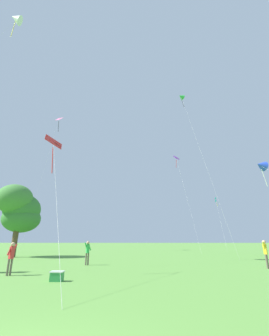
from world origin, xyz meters
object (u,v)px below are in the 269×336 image
tree_right_cluster (20,210)px  person_in_blue_jacket (88,250)px  kite_green_small (181,97)px  kite_teal_box (216,201)px  kite_blue_delta (261,165)px  picnic_cooler (57,276)px  kite_purple_streamer (177,162)px  kite_white_distant (16,19)px  kite_red_high (53,148)px  kite_pink_low (58,125)px  person_far_back (11,255)px  person_with_spool (265,251)px

tree_right_cluster → person_in_blue_jacket: bearing=-39.1°
kite_green_small → kite_teal_box: (8.29, 14.20, -14.18)m
kite_blue_delta → picnic_cooler: 18.97m
tree_right_cluster → kite_purple_streamer: bearing=33.7°
kite_green_small → kite_blue_delta: bearing=-68.3°
kite_blue_delta → picnic_cooler: (-14.87, -8.56, -8.10)m
kite_blue_delta → picnic_cooler: bearing=-150.1°
kite_purple_streamer → kite_white_distant: bearing=-135.6°
kite_red_high → person_in_blue_jacket: bearing=76.9°
picnic_cooler → tree_right_cluster: bearing=124.3°
kite_green_small → tree_right_cluster: 28.22m
kite_pink_low → person_far_back: (10.75, -30.22, -24.65)m
kite_pink_low → picnic_cooler: kite_pink_low is taller
kite_green_small → person_far_back: (-13.68, -17.98, -22.52)m
person_in_blue_jacket → picnic_cooler: person_in_blue_jacket is taller
kite_white_distant → kite_teal_box: bearing=40.2°
tree_right_cluster → person_with_spool: bearing=-24.3°
person_with_spool → kite_red_high: bearing=-165.4°
kite_white_distant → kite_teal_box: 42.90m
kite_green_small → picnic_cooler: size_ratio=40.24×
person_in_blue_jacket → person_far_back: size_ratio=1.03×
kite_pink_low → kite_red_high: bearing=-67.7°
person_in_blue_jacket → person_with_spool: size_ratio=0.96×
kite_white_distant → tree_right_cluster: (0.27, 7.00, -21.96)m
kite_purple_streamer → picnic_cooler: kite_purple_streamer is taller
kite_green_small → kite_purple_streamer: size_ratio=1.35×
tree_right_cluster → picnic_cooler: size_ratio=13.71×
kite_purple_streamer → kite_white_distant: 32.59m
kite_red_high → kite_green_small: size_ratio=0.35×
kite_teal_box → kite_blue_delta: bearing=-98.7°
kite_blue_delta → person_in_blue_jacket: kite_blue_delta is taller
kite_green_small → kite_teal_box: bearing=59.7°
person_with_spool → tree_right_cluster: tree_right_cluster is taller
person_in_blue_jacket → picnic_cooler: bearing=-87.8°
kite_pink_low → kite_blue_delta: (28.85, -23.37, -17.35)m
kite_purple_streamer → picnic_cooler: (-10.92, -30.18, -16.08)m
kite_green_small → person_with_spool: (1.89, -14.40, -22.45)m
kite_red_high → kite_purple_streamer: 32.40m
kite_green_small → person_in_blue_jacket: kite_green_small is taller
kite_purple_streamer → person_far_back: kite_purple_streamer is taller
kite_blue_delta → person_far_back: bearing=-159.3°
kite_white_distant → person_with_spool: (23.35, -3.42, -26.21)m
kite_red_high → kite_white_distant: size_ratio=0.30×
person_in_blue_jacket → kite_red_high: bearing=-103.1°
kite_pink_low → kite_green_small: (24.43, -12.24, -2.12)m
kite_green_small → person_far_back: size_ratio=14.22×
kite_pink_low → kite_white_distant: 23.46m
kite_teal_box → person_far_back: 39.85m
kite_teal_box → tree_right_cluster: kite_teal_box is taller
kite_teal_box → person_in_blue_jacket: 33.80m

